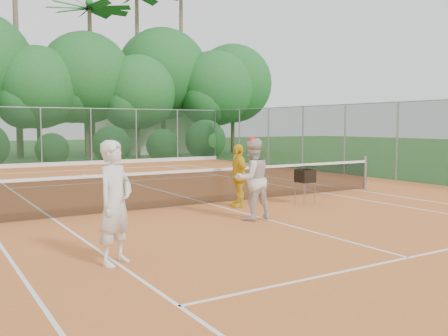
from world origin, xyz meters
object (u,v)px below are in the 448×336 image
Objects in this scene: player_center_grp at (252,179)px; player_yellow at (238,175)px; ball_hopper at (305,177)px; player_white at (115,203)px.

player_center_grp is 1.14× the size of player_yellow.
player_yellow reaches higher than ball_hopper.
player_yellow is (0.72, 1.67, -0.10)m from player_center_grp.
ball_hopper is at bearing 83.92° from player_yellow.
player_white is 4.26m from player_center_grp.
player_yellow is at bearing 149.85° from ball_hopper.
player_white is 1.16× the size of player_yellow.
player_white is 1.02× the size of player_center_grp.
player_white is at bearing -154.04° from player_center_grp.
player_center_grp is 1.98× the size of ball_hopper.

